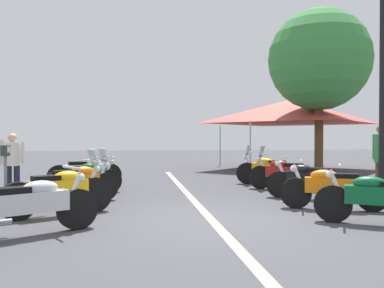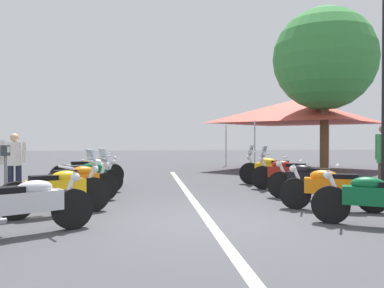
{
  "view_description": "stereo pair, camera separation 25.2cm",
  "coord_description": "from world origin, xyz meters",
  "px_view_note": "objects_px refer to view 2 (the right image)",
  "views": [
    {
      "loc": [
        -6.85,
        1.31,
        1.44
      ],
      "look_at": [
        2.57,
        0.0,
        1.3
      ],
      "focal_mm": 37.69,
      "sensor_mm": 36.0,
      "label": 1
    },
    {
      "loc": [
        -6.85,
        1.06,
        1.44
      ],
      "look_at": [
        2.57,
        0.0,
        1.3
      ],
      "focal_mm": 37.69,
      "sensor_mm": 36.0,
      "label": 2
    }
  ],
  "objects_px": {
    "motorcycle_left_row_3": "(86,177)",
    "parking_meter": "(5,164)",
    "motorcycle_left_row_1": "(57,190)",
    "motorcycle_right_row_4": "(272,170)",
    "bystander_0": "(384,156)",
    "motorcycle_right_row_1": "(332,188)",
    "bystander_2": "(14,160)",
    "motorcycle_right_row_3": "(287,173)",
    "event_tent": "(298,111)",
    "motorcycle_left_row_0": "(24,205)",
    "roadside_tree_0": "(325,59)",
    "motorcycle_right_row_2": "(309,180)",
    "motorcycle_left_row_2": "(76,182)",
    "motorcycle_left_row_4": "(88,171)",
    "motorcycle_right_row_0": "(378,199)"
  },
  "relations": [
    {
      "from": "motorcycle_left_row_1",
      "to": "motorcycle_right_row_4",
      "type": "distance_m",
      "value": 6.88
    },
    {
      "from": "roadside_tree_0",
      "to": "parking_meter",
      "type": "bearing_deg",
      "value": 121.3
    },
    {
      "from": "motorcycle_left_row_2",
      "to": "motorcycle_right_row_4",
      "type": "relative_size",
      "value": 0.97
    },
    {
      "from": "motorcycle_left_row_3",
      "to": "roadside_tree_0",
      "type": "bearing_deg",
      "value": 3.87
    },
    {
      "from": "motorcycle_left_row_3",
      "to": "motorcycle_right_row_3",
      "type": "height_order",
      "value": "motorcycle_right_row_3"
    },
    {
      "from": "motorcycle_left_row_3",
      "to": "parking_meter",
      "type": "xyz_separation_m",
      "value": [
        -1.86,
        1.35,
        0.45
      ]
    },
    {
      "from": "motorcycle_left_row_0",
      "to": "motorcycle_right_row_3",
      "type": "distance_m",
      "value": 7.18
    },
    {
      "from": "parking_meter",
      "to": "bystander_0",
      "type": "distance_m",
      "value": 8.25
    },
    {
      "from": "bystander_0",
      "to": "motorcycle_right_row_1",
      "type": "bearing_deg",
      "value": -160.53
    },
    {
      "from": "bystander_0",
      "to": "roadside_tree_0",
      "type": "relative_size",
      "value": 0.28
    },
    {
      "from": "event_tent",
      "to": "bystander_2",
      "type": "bearing_deg",
      "value": 126.08
    },
    {
      "from": "bystander_0",
      "to": "motorcycle_right_row_3",
      "type": "bearing_deg",
      "value": 116.35
    },
    {
      "from": "bystander_2",
      "to": "bystander_0",
      "type": "bearing_deg",
      "value": 68.29
    },
    {
      "from": "bystander_0",
      "to": "motorcycle_left_row_3",
      "type": "bearing_deg",
      "value": 153.41
    },
    {
      "from": "motorcycle_right_row_1",
      "to": "event_tent",
      "type": "bearing_deg",
      "value": -83.91
    },
    {
      "from": "motorcycle_right_row_1",
      "to": "motorcycle_right_row_3",
      "type": "bearing_deg",
      "value": -69.45
    },
    {
      "from": "motorcycle_left_row_3",
      "to": "parking_meter",
      "type": "bearing_deg",
      "value": -147.6
    },
    {
      "from": "motorcycle_left_row_2",
      "to": "motorcycle_left_row_3",
      "type": "relative_size",
      "value": 0.97
    },
    {
      "from": "parking_meter",
      "to": "bystander_2",
      "type": "bearing_deg",
      "value": 110.51
    },
    {
      "from": "motorcycle_left_row_2",
      "to": "bystander_2",
      "type": "xyz_separation_m",
      "value": [
        1.12,
        1.66,
        0.44
      ]
    },
    {
      "from": "motorcycle_left_row_3",
      "to": "event_tent",
      "type": "distance_m",
      "value": 11.09
    },
    {
      "from": "motorcycle_left_row_3",
      "to": "bystander_2",
      "type": "height_order",
      "value": "bystander_2"
    },
    {
      "from": "motorcycle_right_row_0",
      "to": "bystander_2",
      "type": "bearing_deg",
      "value": -2.29
    },
    {
      "from": "motorcycle_right_row_1",
      "to": "event_tent",
      "type": "height_order",
      "value": "event_tent"
    },
    {
      "from": "bystander_0",
      "to": "bystander_2",
      "type": "relative_size",
      "value": 1.14
    },
    {
      "from": "motorcycle_left_row_1",
      "to": "motorcycle_right_row_3",
      "type": "relative_size",
      "value": 1.05
    },
    {
      "from": "motorcycle_right_row_0",
      "to": "motorcycle_right_row_3",
      "type": "height_order",
      "value": "motorcycle_right_row_3"
    },
    {
      "from": "motorcycle_right_row_3",
      "to": "roadside_tree_0",
      "type": "bearing_deg",
      "value": -94.55
    },
    {
      "from": "motorcycle_left_row_4",
      "to": "bystander_0",
      "type": "bearing_deg",
      "value": -45.07
    },
    {
      "from": "motorcycle_right_row_4",
      "to": "bystander_0",
      "type": "height_order",
      "value": "bystander_0"
    },
    {
      "from": "motorcycle_left_row_0",
      "to": "motorcycle_right_row_0",
      "type": "distance_m",
      "value": 5.52
    },
    {
      "from": "bystander_0",
      "to": "motorcycle_left_row_0",
      "type": "bearing_deg",
      "value": -171.77
    },
    {
      "from": "motorcycle_right_row_0",
      "to": "event_tent",
      "type": "height_order",
      "value": "event_tent"
    },
    {
      "from": "parking_meter",
      "to": "motorcycle_left_row_4",
      "type": "bearing_deg",
      "value": 79.18
    },
    {
      "from": "motorcycle_left_row_1",
      "to": "event_tent",
      "type": "xyz_separation_m",
      "value": [
        9.84,
        -8.43,
        2.17
      ]
    },
    {
      "from": "motorcycle_left_row_1",
      "to": "motorcycle_right_row_2",
      "type": "bearing_deg",
      "value": -13.64
    },
    {
      "from": "motorcycle_left_row_0",
      "to": "motorcycle_left_row_3",
      "type": "height_order",
      "value": "motorcycle_left_row_0"
    },
    {
      "from": "bystander_0",
      "to": "event_tent",
      "type": "bearing_deg",
      "value": 70.34
    },
    {
      "from": "motorcycle_right_row_2",
      "to": "parking_meter",
      "type": "height_order",
      "value": "parking_meter"
    },
    {
      "from": "motorcycle_right_row_0",
      "to": "motorcycle_right_row_1",
      "type": "bearing_deg",
      "value": -58.26
    },
    {
      "from": "motorcycle_left_row_2",
      "to": "motorcycle_right_row_3",
      "type": "bearing_deg",
      "value": -11.05
    },
    {
      "from": "motorcycle_left_row_0",
      "to": "motorcycle_right_row_0",
      "type": "xyz_separation_m",
      "value": [
        -0.02,
        -5.52,
        -0.0
      ]
    },
    {
      "from": "parking_meter",
      "to": "motorcycle_right_row_0",
      "type": "bearing_deg",
      "value": -11.9
    },
    {
      "from": "parking_meter",
      "to": "motorcycle_left_row_2",
      "type": "bearing_deg",
      "value": 26.92
    },
    {
      "from": "bystander_2",
      "to": "event_tent",
      "type": "xyz_separation_m",
      "value": [
        7.28,
        -9.99,
        1.75
      ]
    },
    {
      "from": "motorcycle_left_row_1",
      "to": "bystander_0",
      "type": "bearing_deg",
      "value": -20.19
    },
    {
      "from": "parking_meter",
      "to": "bystander_0",
      "type": "xyz_separation_m",
      "value": [
        -0.12,
        -8.25,
        0.14
      ]
    },
    {
      "from": "parking_meter",
      "to": "event_tent",
      "type": "xyz_separation_m",
      "value": [
        8.83,
        -9.69,
        1.75
      ]
    },
    {
      "from": "motorcycle_left_row_4",
      "to": "event_tent",
      "type": "distance_m",
      "value": 10.36
    },
    {
      "from": "motorcycle_left_row_2",
      "to": "motorcycle_right_row_1",
      "type": "distance_m",
      "value": 5.41
    }
  ]
}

